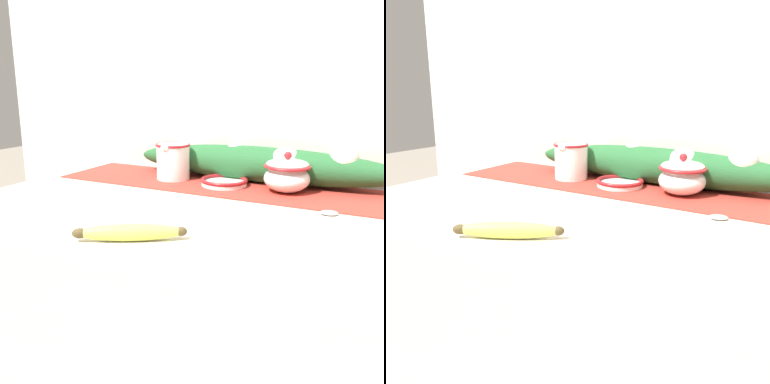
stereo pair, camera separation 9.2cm
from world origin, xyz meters
TOP-DOWN VIEW (x-y plane):
  - countertop at (0.00, 0.00)m, footprint 1.21×0.72m
  - back_wall at (0.00, 0.38)m, footprint 2.01×0.04m
  - table_runner at (0.00, 0.22)m, footprint 1.11×0.26m
  - cream_pitcher at (-0.24, 0.22)m, footprint 0.10×0.12m
  - sugar_bowl at (0.10, 0.22)m, footprint 0.12×0.12m
  - small_dish at (-0.07, 0.21)m, footprint 0.13×0.13m
  - banana at (-0.06, -0.25)m, footprint 0.19×0.13m
  - spoon at (0.22, 0.07)m, footprint 0.17×0.07m
  - poinsettia_garland at (0.00, 0.30)m, footprint 0.78×0.11m

SIDE VIEW (x-z plane):
  - countertop at x=0.00m, z-range 0.00..0.88m
  - table_runner at x=0.00m, z-range 0.88..0.88m
  - spoon at x=0.22m, z-range 0.88..0.89m
  - small_dish at x=-0.07m, z-range 0.88..0.90m
  - banana at x=-0.06m, z-range 0.88..0.91m
  - sugar_bowl at x=0.10m, z-range 0.87..0.98m
  - poinsettia_garland at x=0.00m, z-range 0.87..1.00m
  - cream_pitcher at x=-0.24m, z-range 0.88..0.99m
  - back_wall at x=0.00m, z-range 0.00..2.40m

